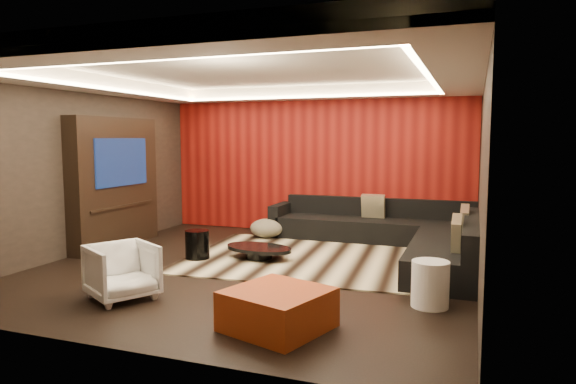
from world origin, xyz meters
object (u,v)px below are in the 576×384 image
at_px(drum_stool, 197,244).
at_px(orange_ottoman, 278,309).
at_px(coffee_table, 259,252).
at_px(white_side_table, 430,284).
at_px(armchair, 122,271).
at_px(sectional_sofa, 396,235).

height_order(drum_stool, orange_ottoman, drum_stool).
bearing_deg(orange_ottoman, coffee_table, 116.94).
bearing_deg(white_side_table, drum_stool, 163.32).
relative_size(white_side_table, armchair, 0.72).
bearing_deg(white_side_table, armchair, -164.54).
height_order(drum_stool, sectional_sofa, sectional_sofa).
bearing_deg(armchair, drum_stool, 34.74).
xyz_separation_m(drum_stool, orange_ottoman, (2.19, -2.24, -0.04)).
relative_size(orange_ottoman, armchair, 1.23).
relative_size(drum_stool, white_side_table, 0.85).
distance_m(white_side_table, armchair, 3.49).
distance_m(white_side_table, orange_ottoman, 1.79).
xyz_separation_m(coffee_table, drum_stool, (-0.88, -0.32, 0.12)).
relative_size(drum_stool, orange_ottoman, 0.50).
bearing_deg(armchair, coffee_table, 12.77).
xyz_separation_m(armchair, sectional_sofa, (2.60, 3.66, -0.06)).
distance_m(drum_stool, orange_ottoman, 3.13).
height_order(drum_stool, white_side_table, white_side_table).
bearing_deg(white_side_table, sectional_sofa, 105.67).
bearing_deg(orange_ottoman, drum_stool, 134.26).
bearing_deg(drum_stool, white_side_table, -16.68).
distance_m(orange_ottoman, armchair, 2.04).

